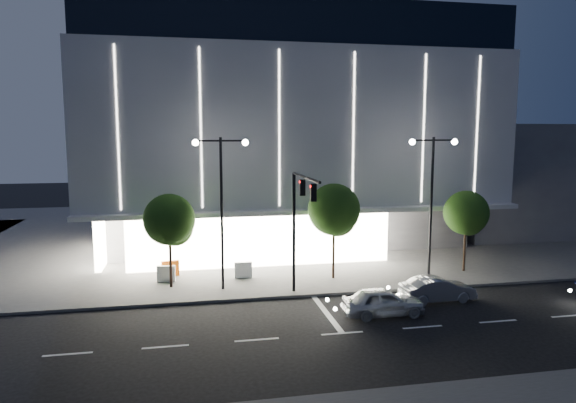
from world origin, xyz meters
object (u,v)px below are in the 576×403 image
Objects in this scene: street_lamp_west at (221,191)px; barrier_b at (166,274)px; tree_left at (170,222)px; tree_mid at (334,212)px; barrier_d at (243,270)px; car_lead at (383,302)px; traffic_mast at (299,212)px; tree_right at (466,215)px; car_second at (438,289)px; barrier_a at (170,269)px; street_lamp_east at (432,186)px.

street_lamp_west reaches higher than barrier_b.
street_lamp_west reaches higher than tree_left.
tree_mid is 6.80m from barrier_d.
tree_mid reaches higher than car_lead.
tree_right is at bearing 17.02° from traffic_mast.
car_lead is (0.70, -6.64, -3.62)m from tree_mid.
barrier_b is at bearing 55.43° from car_lead.
barrier_d is (-10.08, 6.21, -0.03)m from car_second.
street_lamp_east is at bearing -25.31° from barrier_a.
street_lamp_west is 8.18× the size of barrier_b.
traffic_mast is 8.79m from car_second.
car_second is (11.50, -4.09, -5.28)m from street_lamp_west.
tree_right reaches higher than car_second.
car_second is 3.75× the size of barrier_a.
tree_mid reaches higher than car_second.
tree_left is at bearing 161.06° from street_lamp_west.
barrier_a is at bearing 166.94° from tree_mid.
street_lamp_west reaches higher than tree_right.
tree_left is 13.02m from car_lead.
street_lamp_east is 3.81m from tree_right.
tree_right reaches higher than barrier_d.
tree_right reaches higher than barrier_a.
barrier_d is at bearing 56.02° from car_second.
traffic_mast is 7.95m from tree_left.
traffic_mast is 6.98m from barrier_d.
traffic_mast is 0.79× the size of street_lamp_west.
tree_right is (19.00, -0.00, -0.15)m from tree_left.
tree_left is (-6.97, 3.68, -0.99)m from traffic_mast.
tree_left is at bearing 180.00° from tree_right.
street_lamp_west is 1.57× the size of tree_left.
tree_right is 5.01× the size of barrier_b.
tree_right is (9.00, -0.00, -0.45)m from tree_mid.
street_lamp_west is 2.18× the size of car_second.
barrier_a is at bearing 162.50° from barrier_d.
street_lamp_east reaches higher than tree_right.
traffic_mast is 6.42m from car_lead.
street_lamp_east is at bearing -161.37° from tree_right.
street_lamp_east reaches higher than barrier_a.
car_second is at bearing -48.78° from tree_mid.
barrier_a is (-7.12, 6.04, -4.38)m from traffic_mast.
barrier_b is at bearing 173.76° from tree_mid.
tree_left is 0.93× the size of tree_mid.
tree_right is at bearing -43.90° from car_second.
car_lead is (7.72, -5.62, -5.24)m from street_lamp_west.
car_lead is 13.52m from barrier_b.
tree_mid reaches higher than barrier_a.
car_second is at bearing -10.76° from traffic_mast.
barrier_a is 1.00× the size of barrier_b.
street_lamp_west is 10.90m from car_lead.
barrier_b is (-14.83, 6.24, -0.03)m from car_second.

